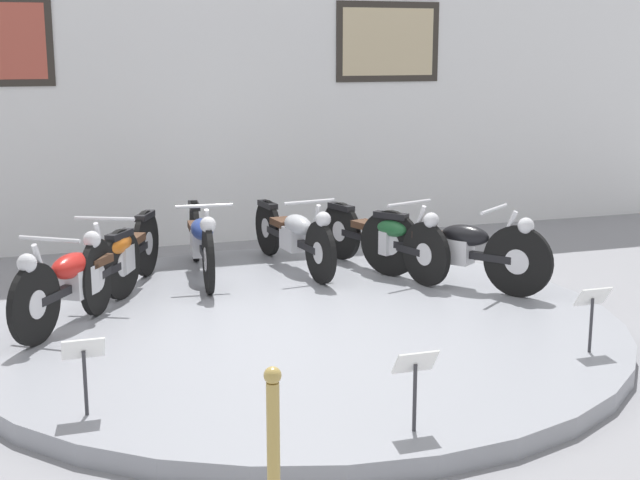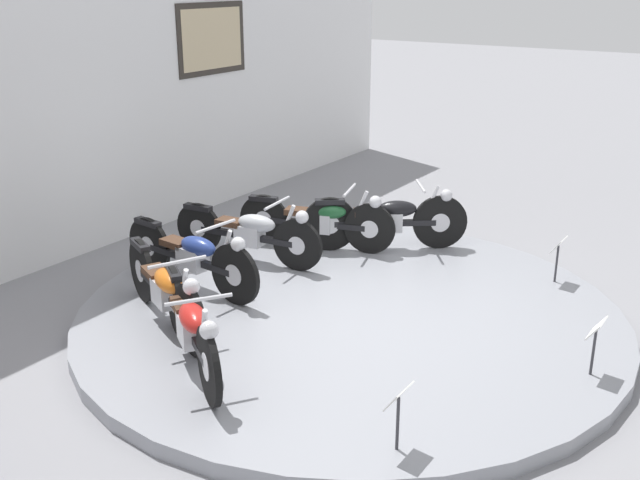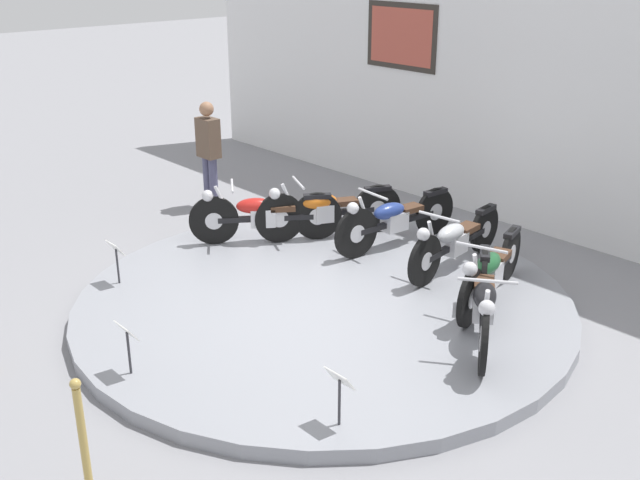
# 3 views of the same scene
# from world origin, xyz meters

# --- Properties ---
(ground_plane) EXTENTS (60.00, 60.00, 0.00)m
(ground_plane) POSITION_xyz_m (0.00, 0.00, 0.00)
(ground_plane) COLOR gray
(display_platform) EXTENTS (5.48, 5.48, 0.14)m
(display_platform) POSITION_xyz_m (0.00, 0.00, 0.07)
(display_platform) COLOR gray
(display_platform) RESTS_ON ground_plane
(back_wall) EXTENTS (14.00, 0.22, 4.48)m
(back_wall) POSITION_xyz_m (0.00, 3.91, 2.24)
(back_wall) COLOR white
(back_wall) RESTS_ON ground_plane
(motorcycle_red) EXTENTS (1.18, 1.67, 0.80)m
(motorcycle_red) POSITION_xyz_m (-1.74, 0.52, 0.53)
(motorcycle_red) COLOR black
(motorcycle_red) RESTS_ON display_platform
(motorcycle_orange) EXTENTS (0.92, 1.83, 0.81)m
(motorcycle_orange) POSITION_xyz_m (-1.31, 1.24, 0.54)
(motorcycle_orange) COLOR black
(motorcycle_orange) RESTS_ON display_platform
(motorcycle_blue) EXTENTS (0.54, 1.99, 0.80)m
(motorcycle_blue) POSITION_xyz_m (-0.48, 1.66, 0.53)
(motorcycle_blue) COLOR black
(motorcycle_blue) RESTS_ON display_platform
(motorcycle_silver) EXTENTS (0.54, 1.95, 0.78)m
(motorcycle_silver) POSITION_xyz_m (0.48, 1.66, 0.52)
(motorcycle_silver) COLOR black
(motorcycle_silver) RESTS_ON display_platform
(motorcycle_green) EXTENTS (0.71, 1.90, 0.79)m
(motorcycle_green) POSITION_xyz_m (1.31, 1.24, 0.52)
(motorcycle_green) COLOR black
(motorcycle_green) RESTS_ON display_platform
(motorcycle_black) EXTENTS (1.25, 1.65, 0.81)m
(motorcycle_black) POSITION_xyz_m (1.74, 0.52, 0.54)
(motorcycle_black) COLOR black
(motorcycle_black) RESTS_ON display_platform
(info_placard_front_left) EXTENTS (0.26, 0.11, 0.51)m
(info_placard_front_left) POSITION_xyz_m (-1.84, -1.52, 0.51)
(info_placard_front_left) COLOR #333338
(info_placard_front_left) RESTS_ON display_platform
(info_placard_front_centre) EXTENTS (0.26, 0.11, 0.51)m
(info_placard_front_centre) POSITION_xyz_m (0.00, -2.39, 0.51)
(info_placard_front_centre) COLOR #333338
(info_placard_front_centre) RESTS_ON display_platform
(info_placard_front_right) EXTENTS (0.26, 0.11, 0.51)m
(info_placard_front_right) POSITION_xyz_m (1.84, -1.52, 0.51)
(info_placard_front_right) COLOR #333338
(info_placard_front_right) RESTS_ON display_platform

